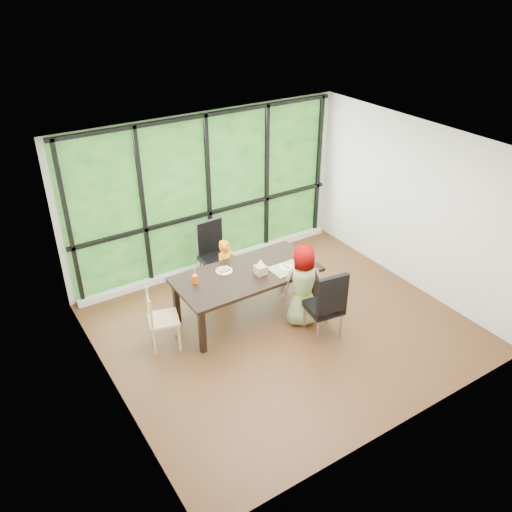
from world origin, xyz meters
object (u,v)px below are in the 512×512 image
Objects in this scene: chair_interior_leather at (324,303)px; white_mug at (299,251)px; child_older at (304,285)px; dining_table at (247,294)px; orange_cup at (195,279)px; child_toddler at (226,269)px; tissue_box at (261,270)px; plate_far at (224,271)px; green_cup at (306,261)px; chair_end_beech at (164,319)px; plate_near at (286,267)px; chair_window_leather at (216,255)px.

chair_interior_leather is 1.09m from white_mug.
white_mug is (0.35, 0.61, 0.16)m from child_older.
child_older is at bearing -119.78° from white_mug.
orange_cup reaches higher than dining_table.
tissue_box is at bearing -90.42° from child_toddler.
green_cup reaches higher than plate_far.
chair_interior_leather is at bearing -79.32° from child_toddler.
dining_table is at bearing -74.16° from chair_end_beech.
white_mug reaches higher than plate_far.
plate_near is (-0.06, 0.37, 0.12)m from child_older.
child_older is at bearing -129.39° from green_cup.
plate_far is (-0.88, 0.79, 0.12)m from child_older.
child_older is at bearing -43.05° from tissue_box.
child_toddler is (1.34, 0.62, 0.05)m from chair_end_beech.
dining_table is 1.66× the size of child_older.
tissue_box is (1.50, -0.13, 0.37)m from chair_end_beech.
child_older is at bearing -41.64° from plate_far.
plate_far is at bearing 153.52° from plate_near.
dining_table is 1.34m from chair_end_beech.
green_cup is (0.81, -1.33, 0.28)m from chair_window_leather.
white_mug is at bearing -73.37° from chair_end_beech.
green_cup is (2.20, -0.28, 0.37)m from chair_end_beech.
green_cup is (0.19, 0.69, 0.28)m from chair_interior_leather.
white_mug is 0.62× the size of tissue_box.
child_toddler is at bearing -39.28° from child_older.
dining_table is 2.13× the size of child_toddler.
chair_end_beech is (-1.34, -0.01, 0.08)m from dining_table.
chair_interior_leather is 2.24m from chair_end_beech.
child_toddler is 0.54m from plate_far.
chair_end_beech is 1.15m from plate_far.
child_older is (-0.05, 0.40, 0.10)m from chair_interior_leather.
white_mug is (1.73, -0.12, -0.02)m from orange_cup.
orange_cup is at bearing 164.50° from green_cup.
plate_near is 2.20× the size of white_mug.
dining_table is at bearing -102.29° from child_toddler.
plate_near is at bearing -26.48° from plate_far.
plate_far is 2.58× the size of white_mug.
chair_window_leather reaches higher than tissue_box.
tissue_box is at bearing -50.04° from chair_interior_leather.
green_cup is at bearing -18.57° from dining_table.
child_toddler is at bearing -49.65° from chair_end_beech.
chair_interior_leather is 5.13× the size of plate_near.
chair_window_leather reaches higher than plate_near.
child_older reaches higher than white_mug.
child_toddler is at bearing 101.87° from tissue_box.
child_older is at bearing -72.21° from chair_window_leather.
chair_end_beech is at bearing 172.71° from green_cup.
plate_far is (-0.93, 1.19, 0.22)m from chair_interior_leather.
chair_window_leather is at bearing 71.32° from child_toddler.
tissue_box is (0.16, -0.13, 0.44)m from dining_table.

